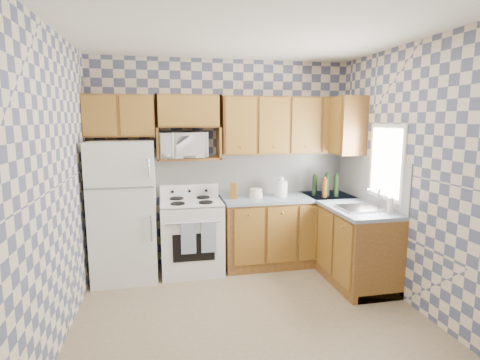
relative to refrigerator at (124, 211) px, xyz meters
name	(u,v)px	position (x,y,z in m)	size (l,w,h in m)	color
floor	(250,317)	(1.27, -1.25, -0.84)	(3.40, 3.40, 0.00)	#79694E
back_wall	(224,163)	(1.27, 0.35, 0.51)	(3.40, 0.02, 2.70)	#515778
right_wall	(413,177)	(2.97, -1.25, 0.51)	(0.02, 3.20, 2.70)	#515778
backsplash_back	(253,173)	(1.68, 0.34, 0.36)	(2.60, 0.01, 0.56)	silver
backsplash_right	(369,179)	(2.96, -0.45, 0.36)	(0.01, 1.60, 0.56)	silver
refrigerator	(124,211)	(0.00, 0.00, 0.00)	(0.75, 0.70, 1.68)	white
stove_body	(192,237)	(0.80, 0.03, -0.39)	(0.76, 0.65, 0.90)	white
cooktop	(191,202)	(0.80, 0.03, 0.07)	(0.76, 0.65, 0.03)	silver
backguard	(189,190)	(0.80, 0.30, 0.16)	(0.76, 0.08, 0.17)	white
dish_towel_left	(188,238)	(0.74, -0.32, -0.30)	(0.18, 0.03, 0.37)	navy
dish_towel_right	(209,237)	(0.98, -0.32, -0.30)	(0.18, 0.03, 0.37)	navy
base_cabinets_back	(288,231)	(2.10, 0.05, -0.40)	(1.75, 0.60, 0.88)	brown
base_cabinets_right	(345,240)	(2.67, -0.45, -0.40)	(0.60, 1.60, 0.88)	brown
countertop_back	(289,198)	(2.10, 0.05, 0.06)	(1.77, 0.63, 0.04)	slate
countertop_right	(346,204)	(2.67, -0.45, 0.06)	(0.63, 1.60, 0.04)	slate
upper_cabinets_back	(287,125)	(2.10, 0.19, 1.01)	(1.75, 0.33, 0.74)	brown
upper_cabinets_fridge	(120,116)	(-0.02, 0.19, 1.13)	(0.82, 0.33, 0.50)	brown
upper_cabinets_right	(343,125)	(2.81, 0.00, 1.01)	(0.33, 0.70, 0.74)	brown
microwave_shelf	(189,159)	(0.80, 0.19, 0.60)	(0.80, 0.33, 0.03)	brown
microwave	(181,145)	(0.71, 0.17, 0.77)	(0.58, 0.39, 0.32)	white
sink	(361,208)	(2.67, -0.80, 0.09)	(0.48, 0.40, 0.03)	#B7B7BC
window	(386,162)	(2.96, -0.80, 0.61)	(0.02, 0.66, 0.86)	white
bottle_0	(327,185)	(2.61, -0.04, 0.23)	(0.07, 0.07, 0.30)	black
bottle_1	(336,186)	(2.71, -0.10, 0.22)	(0.07, 0.07, 0.28)	black
bottle_2	(336,185)	(2.76, 0.00, 0.21)	(0.07, 0.07, 0.26)	#5C3310
bottle_3	(325,188)	(2.54, -0.12, 0.20)	(0.07, 0.07, 0.24)	#5C3310
bottle_4	(315,185)	(2.46, 0.02, 0.22)	(0.07, 0.07, 0.27)	black
knife_block	(233,191)	(1.36, 0.06, 0.18)	(0.09, 0.09, 0.20)	brown
electric_kettle	(281,189)	(2.00, 0.05, 0.18)	(0.16, 0.16, 0.21)	white
food_containers	(256,193)	(1.65, 0.05, 0.14)	(0.18, 0.18, 0.12)	silver
soap_bottle	(390,205)	(2.88, -1.05, 0.17)	(0.06, 0.06, 0.17)	silver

